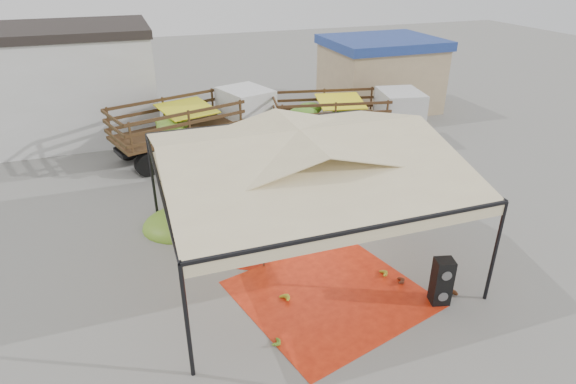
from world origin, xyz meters
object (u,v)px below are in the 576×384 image
object	(u,v)px
banana_heap	(234,205)
truck_left	(202,118)
speaker_stack	(442,281)
truck_right	(353,112)
vendor	(259,173)

from	to	relation	value
banana_heap	truck_left	distance (m)	7.18
speaker_stack	truck_left	distance (m)	13.78
truck_left	truck_right	world-z (taller)	truck_left
speaker_stack	vendor	xyz separation A→B (m)	(-2.80, 7.72, 0.30)
banana_heap	speaker_stack	world-z (taller)	speaker_stack
speaker_stack	vendor	distance (m)	8.22
vendor	truck_right	distance (m)	7.36
banana_heap	vendor	size ratio (longest dim) A/B	3.21
banana_heap	speaker_stack	distance (m)	7.37
vendor	speaker_stack	bearing A→B (deg)	103.59
truck_right	banana_heap	bearing A→B (deg)	-130.73
vendor	truck_left	distance (m)	5.60
banana_heap	vendor	world-z (taller)	vendor
speaker_stack	truck_right	size ratio (longest dim) A/B	0.18
banana_heap	truck_left	size ratio (longest dim) A/B	0.79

